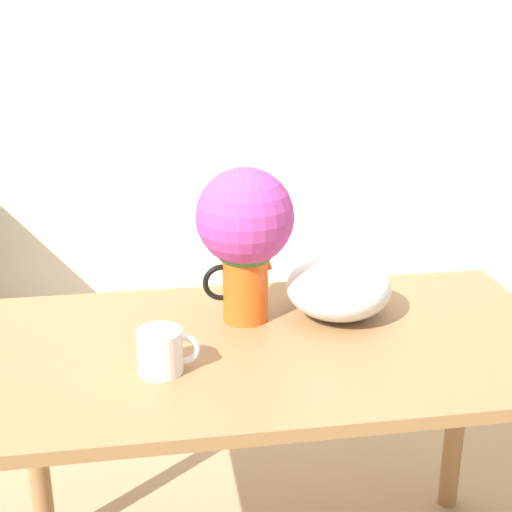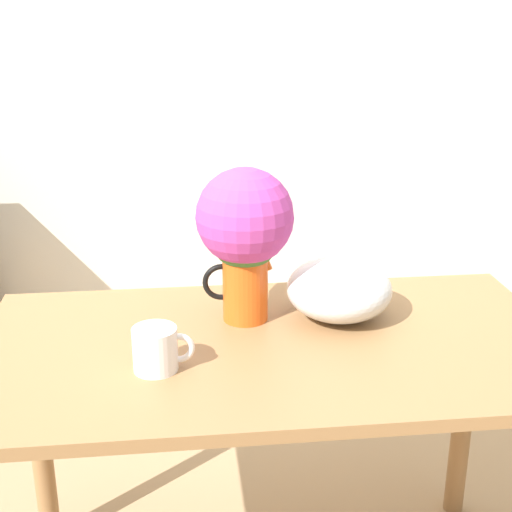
% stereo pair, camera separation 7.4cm
% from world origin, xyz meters
% --- Properties ---
extents(wall_back, '(8.00, 0.05, 2.60)m').
position_xyz_m(wall_back, '(0.00, 1.71, 1.30)').
color(wall_back, silver).
rests_on(wall_back, ground_plane).
extents(table, '(1.37, 0.73, 0.78)m').
position_xyz_m(table, '(0.11, -0.04, 0.66)').
color(table, olive).
rests_on(table, ground_plane).
extents(flower_vase, '(0.24, 0.24, 0.39)m').
position_xyz_m(flower_vase, '(0.06, 0.10, 1.02)').
color(flower_vase, '#E05619').
rests_on(flower_vase, table).
extents(coffee_mug, '(0.13, 0.10, 0.10)m').
position_xyz_m(coffee_mug, '(-0.16, -0.14, 0.83)').
color(coffee_mug, white).
rests_on(coffee_mug, table).
extents(white_bowl, '(0.26, 0.26, 0.15)m').
position_xyz_m(white_bowl, '(0.29, 0.08, 0.86)').
color(white_bowl, silver).
rests_on(white_bowl, table).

